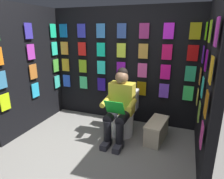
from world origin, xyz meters
name	(u,v)px	position (x,y,z in m)	size (l,w,h in m)	color
ground_plane	(81,169)	(0.00, 0.00, 0.00)	(30.00, 30.00, 0.00)	gray
display_wall_back	(122,66)	(0.00, -1.71, 1.09)	(2.93, 0.14, 2.17)	black
display_wall_left	(210,84)	(-1.46, -0.83, 1.09)	(0.14, 1.66, 2.17)	black
display_wall_right	(29,69)	(1.46, -0.83, 1.09)	(0.14, 1.66, 2.17)	black
toilet	(124,115)	(-0.22, -1.14, 0.33)	(0.41, 0.56, 0.77)	white
person_reading	(119,105)	(-0.22, -0.91, 0.60)	(0.53, 0.69, 1.19)	gold
comic_longbox_near	(156,130)	(-0.80, -1.09, 0.17)	(0.34, 0.64, 0.34)	beige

